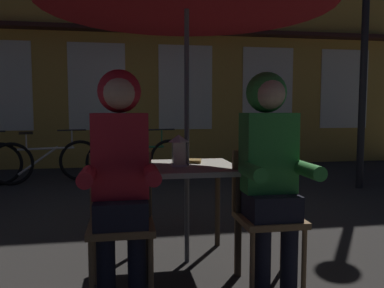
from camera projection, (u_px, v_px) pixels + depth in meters
ground_plane at (187, 262)px, 2.96m from camera, size 60.00×60.00×0.00m
cafe_table at (187, 179)px, 2.90m from camera, size 0.72×0.72×0.74m
lantern at (179, 150)px, 2.83m from camera, size 0.11×0.11×0.23m
chair_left at (121, 214)px, 2.47m from camera, size 0.40×0.40×0.87m
chair_right at (265, 208)px, 2.63m from camera, size 0.40×0.40×0.87m
person_left_hooded at (120, 160)px, 2.38m from camera, size 0.45×0.56×1.40m
person_right_hooded at (269, 156)px, 2.55m from camera, size 0.45×0.56×1.40m
shopfront_building at (183, 16)px, 8.11m from camera, size 10.00×0.93×6.20m
bicycle_second at (47, 161)px, 6.10m from camera, size 1.64×0.44×0.84m
bicycle_third at (139, 160)px, 6.29m from camera, size 1.66×0.39×0.84m
book at (188, 161)px, 3.04m from camera, size 0.23×0.18×0.02m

